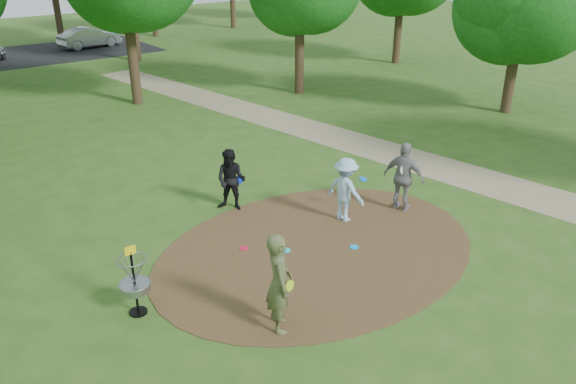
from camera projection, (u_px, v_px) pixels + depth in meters
ground at (318, 250)px, 13.59m from camera, size 100.00×100.00×0.00m
dirt_clearing at (318, 249)px, 13.58m from camera, size 8.40×8.40×0.02m
footpath at (428, 165)px, 18.63m from camera, size 7.55×39.89×0.01m
parking_lot at (42, 54)px, 36.32m from camera, size 14.00×8.00×0.01m
player_observer_with_disc at (279, 283)px, 10.46m from camera, size 0.79×0.89×2.05m
player_throwing_with_disc at (346, 190)px, 14.67m from camera, size 1.18×1.23×1.75m
player_walking_with_disc at (231, 180)px, 15.26m from camera, size 1.04×1.07×1.74m
player_waiting_with_disc at (404, 177)px, 15.17m from camera, size 0.85×1.24×1.96m
disc_ground_cyan at (286, 250)px, 13.50m from camera, size 0.22×0.22×0.02m
disc_ground_blue at (354, 247)px, 13.64m from camera, size 0.22×0.22×0.02m
disc_ground_red at (244, 248)px, 13.59m from camera, size 0.22×0.22×0.02m
car_right at (89, 37)px, 38.05m from camera, size 4.26×1.95×1.35m
disc_golf_basket at (134, 276)px, 10.94m from camera, size 0.63×0.63×1.54m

